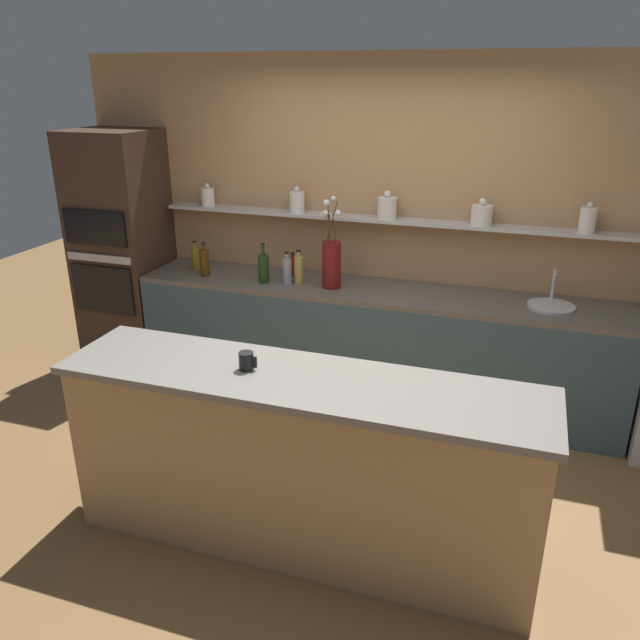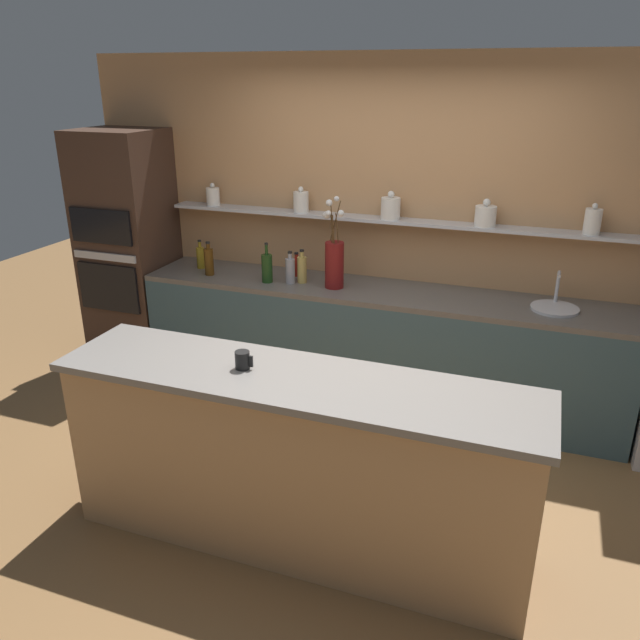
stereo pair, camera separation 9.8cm
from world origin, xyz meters
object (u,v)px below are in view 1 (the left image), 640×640
bottle_sauce_4 (293,266)px  bottle_wine_5 (264,268)px  flower_vase (331,261)px  coffee_mug (246,361)px  sink_fixture (551,304)px  bottle_oil_3 (196,258)px  bottle_spirit_1 (287,270)px  bottle_spirit_2 (299,269)px  bottle_spirit_0 (205,262)px  oven_tower (123,252)px

bottle_sauce_4 → bottle_wine_5: (-0.16, -0.22, 0.03)m
flower_vase → coffee_mug: size_ratio=7.05×
sink_fixture → bottle_oil_3: sink_fixture is taller
bottle_spirit_1 → bottle_spirit_2: bottle_spirit_2 is taller
bottle_spirit_1 → bottle_sauce_4: bottle_spirit_1 is taller
sink_fixture → coffee_mug: size_ratio=3.34×
bottle_spirit_2 → bottle_oil_3: bottle_spirit_2 is taller
bottle_spirit_2 → bottle_wine_5: size_ratio=0.84×
bottle_wine_5 → coffee_mug: size_ratio=3.23×
bottle_spirit_0 → bottle_spirit_1: 0.70m
bottle_wine_5 → coffee_mug: 1.75m
flower_vase → bottle_spirit_1: size_ratio=2.69×
flower_vase → bottle_spirit_2: size_ratio=2.61×
flower_vase → sink_fixture: 1.61m
flower_vase → sink_fixture: bearing=2.4°
flower_vase → bottle_sauce_4: bearing=155.9°
bottle_spirit_1 → sink_fixture: bearing=2.5°
bottle_oil_3 → bottle_spirit_2: bearing=-4.2°
sink_fixture → bottle_spirit_0: 2.65m
flower_vase → bottle_wine_5: size_ratio=2.18×
bottle_oil_3 → bottle_wine_5: bearing=-12.7°
bottle_sauce_4 → bottle_wine_5: bearing=-124.8°
bottle_spirit_0 → bottle_sauce_4: bottle_spirit_0 is taller
bottle_spirit_2 → bottle_sauce_4: bottle_spirit_2 is taller
bottle_wine_5 → bottle_spirit_1: bearing=11.5°
bottle_spirit_2 → bottle_sauce_4: 0.18m
sink_fixture → bottle_spirit_2: 1.87m
sink_fixture → bottle_spirit_0: (-2.65, -0.11, 0.09)m
bottle_oil_3 → flower_vase: bearing=-4.6°
bottle_spirit_1 → bottle_oil_3: 0.87m
bottle_spirit_1 → coffee_mug: 1.73m
flower_vase → bottle_spirit_2: bearing=174.1°
flower_vase → coffee_mug: (0.08, -1.69, -0.06)m
flower_vase → bottle_spirit_0: size_ratio=2.50×
oven_tower → bottle_wine_5: (1.36, -0.11, 0.02)m
bottle_spirit_1 → coffee_mug: (0.43, -1.67, 0.04)m
bottle_spirit_0 → bottle_sauce_4: size_ratio=1.39×
flower_vase → coffee_mug: flower_vase is taller
bottle_sauce_4 → bottle_spirit_2: bearing=-53.6°
flower_vase → bottle_oil_3: size_ratio=2.85×
bottle_spirit_0 → bottle_wine_5: 0.52m
oven_tower → bottle_sauce_4: 1.52m
flower_vase → bottle_wine_5: (-0.53, -0.06, -0.09)m
bottle_spirit_0 → sink_fixture: bearing=2.4°
sink_fixture → bottle_sauce_4: 1.97m
oven_tower → flower_vase: 1.90m
bottle_spirit_2 → bottle_sauce_4: (-0.10, 0.14, -0.03)m
bottle_oil_3 → bottle_sauce_4: (0.84, 0.07, -0.01)m
bottle_spirit_0 → bottle_sauce_4: bearing=17.5°
sink_fixture → coffee_mug: (-1.51, -1.76, 0.13)m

